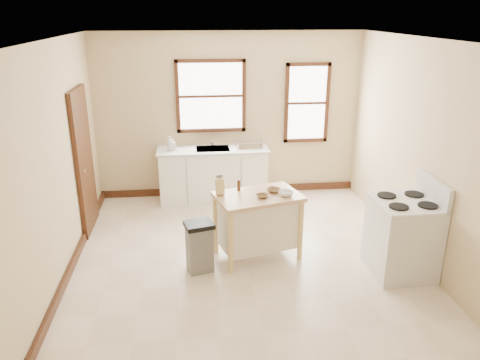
# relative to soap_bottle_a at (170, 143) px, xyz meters

# --- Properties ---
(floor) EXTENTS (5.00, 5.00, 0.00)m
(floor) POSITION_rel_soap_bottle_a_xyz_m (1.01, -2.16, -1.04)
(floor) COLOR beige
(floor) RESTS_ON ground
(ceiling) EXTENTS (5.00, 5.00, 0.00)m
(ceiling) POSITION_rel_soap_bottle_a_xyz_m (1.01, -2.16, 1.76)
(ceiling) COLOR white
(ceiling) RESTS_ON ground
(wall_back) EXTENTS (4.50, 0.04, 2.80)m
(wall_back) POSITION_rel_soap_bottle_a_xyz_m (1.01, 0.34, 0.36)
(wall_back) COLOR #CEB988
(wall_back) RESTS_ON ground
(wall_left) EXTENTS (0.04, 5.00, 2.80)m
(wall_left) POSITION_rel_soap_bottle_a_xyz_m (-1.24, -2.16, 0.36)
(wall_left) COLOR #CEB988
(wall_left) RESTS_ON ground
(wall_right) EXTENTS (0.04, 5.00, 2.80)m
(wall_right) POSITION_rel_soap_bottle_a_xyz_m (3.26, -2.16, 0.36)
(wall_right) COLOR #CEB988
(wall_right) RESTS_ON ground
(window_main) EXTENTS (1.17, 0.06, 1.22)m
(window_main) POSITION_rel_soap_bottle_a_xyz_m (0.71, 0.32, 0.71)
(window_main) COLOR #38140F
(window_main) RESTS_ON wall_back
(window_side) EXTENTS (0.77, 0.06, 1.37)m
(window_side) POSITION_rel_soap_bottle_a_xyz_m (2.36, 0.32, 0.56)
(window_side) COLOR #38140F
(window_side) RESTS_ON wall_back
(door_left) EXTENTS (0.06, 0.90, 2.10)m
(door_left) POSITION_rel_soap_bottle_a_xyz_m (-1.20, -0.86, 0.01)
(door_left) COLOR #38140F
(door_left) RESTS_ON ground
(baseboard_back) EXTENTS (4.50, 0.04, 0.12)m
(baseboard_back) POSITION_rel_soap_bottle_a_xyz_m (1.01, 0.31, -0.98)
(baseboard_back) COLOR #38140F
(baseboard_back) RESTS_ON ground
(baseboard_left) EXTENTS (0.04, 5.00, 0.12)m
(baseboard_left) POSITION_rel_soap_bottle_a_xyz_m (-1.21, -2.16, -0.98)
(baseboard_left) COLOR #38140F
(baseboard_left) RESTS_ON ground
(sink_counter) EXTENTS (1.86, 0.62, 0.92)m
(sink_counter) POSITION_rel_soap_bottle_a_xyz_m (0.71, 0.04, -0.58)
(sink_counter) COLOR white
(sink_counter) RESTS_ON ground
(faucet) EXTENTS (0.03, 0.03, 0.22)m
(faucet) POSITION_rel_soap_bottle_a_xyz_m (0.71, 0.22, -0.01)
(faucet) COLOR silver
(faucet) RESTS_ON sink_counter
(soap_bottle_a) EXTENTS (0.12, 0.12, 0.25)m
(soap_bottle_a) POSITION_rel_soap_bottle_a_xyz_m (0.00, 0.00, 0.00)
(soap_bottle_a) COLOR #B2B2B2
(soap_bottle_a) RESTS_ON sink_counter
(soap_bottle_b) EXTENTS (0.10, 0.10, 0.20)m
(soap_bottle_b) POSITION_rel_soap_bottle_a_xyz_m (0.05, 0.02, -0.02)
(soap_bottle_b) COLOR #B2B2B2
(soap_bottle_b) RESTS_ON sink_counter
(dish_rack) EXTENTS (0.45, 0.35, 0.11)m
(dish_rack) POSITION_rel_soap_bottle_a_xyz_m (1.33, 0.03, -0.07)
(dish_rack) COLOR silver
(dish_rack) RESTS_ON sink_counter
(kitchen_island) EXTENTS (1.21, 0.93, 0.88)m
(kitchen_island) POSITION_rel_soap_bottle_a_xyz_m (1.18, -1.99, -0.60)
(kitchen_island) COLOR #D7AF7E
(kitchen_island) RESTS_ON ground
(knife_block) EXTENTS (0.11, 0.11, 0.20)m
(knife_block) POSITION_rel_soap_bottle_a_xyz_m (0.70, -1.93, -0.07)
(knife_block) COLOR tan
(knife_block) RESTS_ON kitchen_island
(pepper_grinder) EXTENTS (0.05, 0.05, 0.15)m
(pepper_grinder) POSITION_rel_soap_bottle_a_xyz_m (0.95, -1.82, -0.09)
(pepper_grinder) COLOR #442712
(pepper_grinder) RESTS_ON kitchen_island
(bowl_a) EXTENTS (0.20, 0.20, 0.04)m
(bowl_a) POSITION_rel_soap_bottle_a_xyz_m (1.22, -2.09, -0.15)
(bowl_a) COLOR brown
(bowl_a) RESTS_ON kitchen_island
(bowl_b) EXTENTS (0.25, 0.25, 0.04)m
(bowl_b) POSITION_rel_soap_bottle_a_xyz_m (1.40, -1.92, -0.14)
(bowl_b) COLOR brown
(bowl_b) RESTS_ON kitchen_island
(bowl_c) EXTENTS (0.23, 0.23, 0.06)m
(bowl_c) POSITION_rel_soap_bottle_a_xyz_m (1.54, -2.06, -0.14)
(bowl_c) COLOR white
(bowl_c) RESTS_ON kitchen_island
(trash_bin) EXTENTS (0.40, 0.36, 0.66)m
(trash_bin) POSITION_rel_soap_bottle_a_xyz_m (0.41, -2.29, -0.71)
(trash_bin) COLOR #575855
(trash_bin) RESTS_ON ground
(gas_stove) EXTENTS (0.76, 0.78, 1.22)m
(gas_stove) POSITION_rel_soap_bottle_a_xyz_m (2.90, -2.58, -0.43)
(gas_stove) COLOR silver
(gas_stove) RESTS_ON ground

